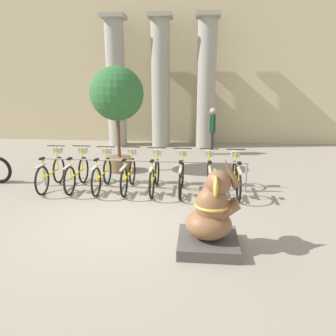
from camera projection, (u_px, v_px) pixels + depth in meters
name	position (u px, v px, depth m)	size (l,w,h in m)	color
ground_plane	(117.00, 220.00, 6.59)	(60.00, 60.00, 0.00)	gray
building_facade	(163.00, 72.00, 14.05)	(20.00, 0.20, 6.00)	#C6B78E
column_left	(116.00, 82.00, 13.36)	(0.94, 0.94, 5.16)	gray
column_middle	(160.00, 82.00, 13.19)	(0.94, 0.94, 5.16)	gray
column_right	(206.00, 82.00, 13.03)	(0.94, 0.94, 5.16)	gray
bike_rack	(142.00, 165.00, 8.28)	(5.30, 0.05, 0.77)	gray
bicycle_0	(51.00, 172.00, 8.42)	(0.48, 1.70, 1.05)	black
bicycle_1	(77.00, 172.00, 8.41)	(0.48, 1.70, 1.05)	black
bicycle_2	(102.00, 174.00, 8.31)	(0.48, 1.70, 1.05)	black
bicycle_3	(129.00, 174.00, 8.27)	(0.48, 1.70, 1.05)	black
bicycle_4	(155.00, 175.00, 8.18)	(0.48, 1.70, 1.05)	black
bicycle_5	(181.00, 176.00, 8.10)	(0.48, 1.70, 1.05)	black
bicycle_6	(209.00, 177.00, 8.06)	(0.48, 1.70, 1.05)	black
bicycle_7	(236.00, 177.00, 7.99)	(0.48, 1.70, 1.05)	black
elephant_statue	(211.00, 218.00, 5.37)	(1.00, 1.00, 1.59)	#4C4742
person_pedestrian	(212.00, 127.00, 12.05)	(0.23, 0.47, 1.72)	#28282D
potted_tree	(117.00, 98.00, 9.52)	(1.57, 1.57, 3.11)	brown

